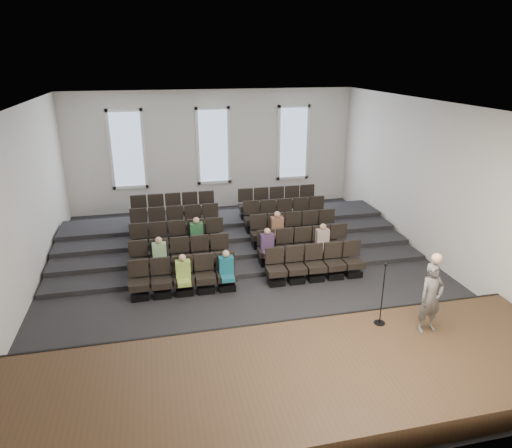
# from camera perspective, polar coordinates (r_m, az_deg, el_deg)

# --- Properties ---
(ground) EXTENTS (14.00, 14.00, 0.00)m
(ground) POSITION_cam_1_polar(r_m,az_deg,el_deg) (13.80, -1.08, -6.67)
(ground) COLOR black
(ground) RESTS_ON ground
(ceiling) EXTENTS (12.00, 14.00, 0.02)m
(ceiling) POSITION_cam_1_polar(r_m,az_deg,el_deg) (12.37, -1.23, 14.51)
(ceiling) COLOR white
(ceiling) RESTS_ON ground
(wall_back) EXTENTS (12.00, 0.04, 5.00)m
(wall_back) POSITION_cam_1_polar(r_m,az_deg,el_deg) (19.60, -5.36, 9.14)
(wall_back) COLOR silver
(wall_back) RESTS_ON ground
(wall_front) EXTENTS (12.00, 0.04, 5.00)m
(wall_front) POSITION_cam_1_polar(r_m,az_deg,el_deg) (6.74, 11.39, -13.94)
(wall_front) COLOR silver
(wall_front) RESTS_ON ground
(wall_left) EXTENTS (0.04, 14.00, 5.00)m
(wall_left) POSITION_cam_1_polar(r_m,az_deg,el_deg) (13.12, -27.86, 1.24)
(wall_left) COLOR silver
(wall_left) RESTS_ON ground
(wall_right) EXTENTS (0.04, 14.00, 5.00)m
(wall_right) POSITION_cam_1_polar(r_m,az_deg,el_deg) (15.21, 21.73, 4.54)
(wall_right) COLOR silver
(wall_right) RESTS_ON ground
(stage) EXTENTS (11.80, 3.60, 0.50)m
(stage) POSITION_cam_1_polar(r_m,az_deg,el_deg) (9.51, 5.54, -18.95)
(stage) COLOR #3D291A
(stage) RESTS_ON ground
(stage_lip) EXTENTS (11.80, 0.06, 0.52)m
(stage_lip) POSITION_cam_1_polar(r_m,az_deg,el_deg) (10.87, 2.59, -13.24)
(stage_lip) COLOR black
(stage_lip) RESTS_ON ground
(risers) EXTENTS (11.80, 4.80, 0.60)m
(risers) POSITION_cam_1_polar(r_m,az_deg,el_deg) (16.57, -3.31, -1.21)
(risers) COLOR black
(risers) RESTS_ON ground
(seating_rows) EXTENTS (6.80, 4.70, 1.67)m
(seating_rows) POSITION_cam_1_polar(r_m,az_deg,el_deg) (14.90, -2.30, -1.71)
(seating_rows) COLOR black
(seating_rows) RESTS_ON ground
(windows) EXTENTS (8.44, 0.10, 3.24)m
(windows) POSITION_cam_1_polar(r_m,az_deg,el_deg) (19.50, -5.35, 9.68)
(windows) COLOR white
(windows) RESTS_ON wall_back
(audience) EXTENTS (5.45, 2.64, 1.10)m
(audience) POSITION_cam_1_polar(r_m,az_deg,el_deg) (13.81, -2.60, -2.87)
(audience) COLOR #90B749
(audience) RESTS_ON seating_rows
(speaker) EXTENTS (0.62, 0.45, 1.60)m
(speaker) POSITION_cam_1_polar(r_m,az_deg,el_deg) (10.75, 21.02, -8.62)
(speaker) COLOR #53514F
(speaker) RESTS_ON stage
(mic_stand) EXTENTS (0.25, 0.25, 1.52)m
(mic_stand) POSITION_cam_1_polar(r_m,az_deg,el_deg) (10.82, 15.39, -9.85)
(mic_stand) COLOR black
(mic_stand) RESTS_ON stage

